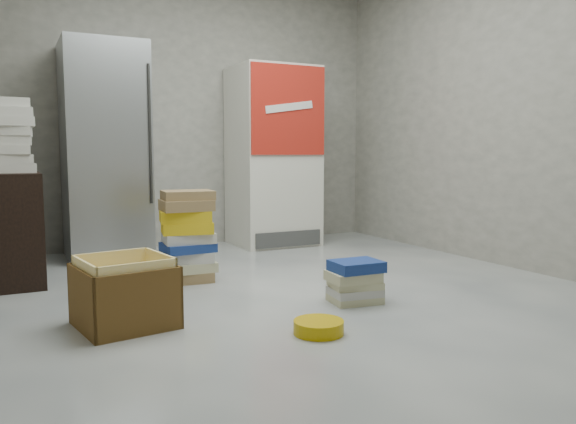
% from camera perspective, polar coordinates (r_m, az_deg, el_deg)
% --- Properties ---
extents(ground, '(5.00, 5.00, 0.00)m').
position_cam_1_polar(ground, '(3.65, 1.99, -8.90)').
color(ground, silver).
rests_on(ground, ground).
extents(room_shell, '(4.04, 5.04, 2.82)m').
position_cam_1_polar(room_shell, '(3.63, 2.10, 19.69)').
color(room_shell, '#A49E93').
rests_on(room_shell, ground).
extents(steel_fridge, '(0.70, 0.72, 1.90)m').
position_cam_1_polar(steel_fridge, '(5.29, -18.07, 5.84)').
color(steel_fridge, '#AEB0B6').
rests_on(steel_fridge, ground).
extents(coke_cooler, '(0.80, 0.73, 1.80)m').
position_cam_1_polar(coke_cooler, '(5.76, -1.53, 5.66)').
color(coke_cooler, silver).
rests_on(coke_cooler, ground).
extents(wood_shelf, '(0.50, 0.80, 0.80)m').
position_cam_1_polar(wood_shelf, '(4.53, -26.89, -1.48)').
color(wood_shelf, black).
rests_on(wood_shelf, ground).
extents(supply_box_stack, '(0.44, 0.44, 0.52)m').
position_cam_1_polar(supply_box_stack, '(4.50, -27.19, 6.89)').
color(supply_box_stack, beige).
rests_on(supply_box_stack, wood_shelf).
extents(phonebook_stack_main, '(0.41, 0.34, 0.67)m').
position_cam_1_polar(phonebook_stack_main, '(4.16, -10.20, -2.45)').
color(phonebook_stack_main, olive).
rests_on(phonebook_stack_main, ground).
extents(phonebook_stack_side, '(0.35, 0.29, 0.27)m').
position_cam_1_polar(phonebook_stack_side, '(3.58, 6.80, -7.02)').
color(phonebook_stack_side, '#BCB78D').
rests_on(phonebook_stack_side, ground).
extents(cardboard_box, '(0.54, 0.54, 0.38)m').
position_cam_1_polar(cardboard_box, '(3.21, -16.26, -8.34)').
color(cardboard_box, yellow).
rests_on(cardboard_box, ground).
extents(bucket_lid, '(0.35, 0.35, 0.07)m').
position_cam_1_polar(bucket_lid, '(2.99, 3.13, -11.60)').
color(bucket_lid, '#C39D07').
rests_on(bucket_lid, ground).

